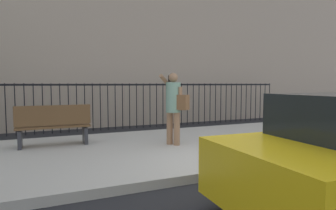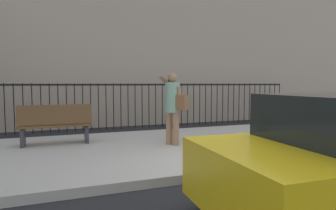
# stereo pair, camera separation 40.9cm
# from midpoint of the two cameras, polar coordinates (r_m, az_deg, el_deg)

# --- Properties ---
(ground_plane) EXTENTS (60.00, 60.00, 0.00)m
(ground_plane) POSITION_cam_midpoint_polar(r_m,az_deg,el_deg) (5.25, 13.38, -13.36)
(ground_plane) COLOR black
(sidewalk) EXTENTS (28.00, 4.40, 0.15)m
(sidewalk) POSITION_cam_midpoint_polar(r_m,az_deg,el_deg) (7.05, 2.39, -8.10)
(sidewalk) COLOR #B2ADA3
(sidewalk) RESTS_ON ground
(iron_fence) EXTENTS (12.03, 0.04, 1.60)m
(iron_fence) POSITION_cam_midpoint_polar(r_m,az_deg,el_deg) (10.35, -6.71, 1.08)
(iron_fence) COLOR black
(iron_fence) RESTS_ON ground
(pedestrian_on_phone) EXTENTS (0.60, 0.72, 1.68)m
(pedestrian_on_phone) POSITION_cam_midpoint_polar(r_m,az_deg,el_deg) (6.69, -0.53, 0.34)
(pedestrian_on_phone) COLOR #936B4C
(pedestrian_on_phone) RESTS_ON sidewalk
(street_bench) EXTENTS (1.60, 0.45, 0.95)m
(street_bench) POSITION_cam_midpoint_polar(r_m,az_deg,el_deg) (7.14, -23.21, -3.59)
(street_bench) COLOR brown
(street_bench) RESTS_ON sidewalk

